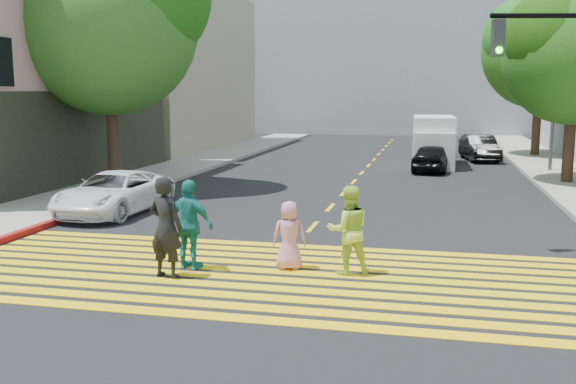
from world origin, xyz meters
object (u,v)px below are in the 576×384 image
(white_sedan, at_px, (114,193))
(dark_car_near, at_px, (432,158))
(pedestrian_man, at_px, (166,227))
(pedestrian_child, at_px, (289,235))
(pedestrian_woman, at_px, (348,230))
(tree_right_far, at_px, (542,44))
(white_van, at_px, (433,143))
(tree_left, at_px, (111,15))
(dark_car_parked, at_px, (480,148))
(silver_car, at_px, (435,141))
(pedestrian_extra, at_px, (190,225))

(white_sedan, xyz_separation_m, dark_car_near, (9.17, 12.62, 0.02))
(pedestrian_man, height_order, pedestrian_child, pedestrian_man)
(pedestrian_woman, xyz_separation_m, white_sedan, (-7.61, 4.87, -0.26))
(tree_right_far, bearing_deg, pedestrian_woman, -105.70)
(pedestrian_man, xyz_separation_m, pedestrian_woman, (3.41, 1.00, -0.11))
(white_sedan, distance_m, white_van, 17.55)
(pedestrian_child, bearing_deg, dark_car_near, -111.96)
(pedestrian_woman, bearing_deg, white_sedan, -52.62)
(white_sedan, bearing_deg, tree_right_far, 57.63)
(tree_left, xyz_separation_m, dark_car_near, (11.49, 7.96, -5.68))
(tree_right_far, bearing_deg, dark_car_near, -124.85)
(tree_left, bearing_deg, dark_car_parked, 43.96)
(silver_car, distance_m, white_van, 7.46)
(pedestrian_child, bearing_deg, pedestrian_woman, 163.62)
(pedestrian_man, distance_m, pedestrian_woman, 3.55)
(tree_left, distance_m, dark_car_parked, 20.12)
(tree_right_far, distance_m, white_sedan, 26.04)
(pedestrian_extra, xyz_separation_m, white_sedan, (-4.43, 5.20, -0.30))
(silver_car, relative_size, white_van, 0.89)
(white_sedan, height_order, dark_car_near, dark_car_near)
(pedestrian_woman, relative_size, pedestrian_child, 1.26)
(pedestrian_child, xyz_separation_m, dark_car_near, (2.77, 17.42, -0.06))
(pedestrian_child, height_order, dark_car_near, pedestrian_child)
(silver_car, xyz_separation_m, dark_car_parked, (2.28, -4.32, 0.02))
(silver_car, bearing_deg, pedestrian_child, 81.59)
(pedestrian_child, distance_m, dark_car_near, 17.64)
(tree_left, distance_m, pedestrian_child, 14.04)
(tree_left, distance_m, silver_car, 21.94)
(silver_car, bearing_deg, tree_right_far, 160.62)
(dark_car_parked, distance_m, white_van, 3.97)
(tree_right_far, relative_size, dark_car_parked, 2.21)
(pedestrian_woman, bearing_deg, tree_left, -63.82)
(tree_right_far, distance_m, pedestrian_woman, 27.08)
(pedestrian_extra, height_order, white_sedan, pedestrian_extra)
(pedestrian_extra, xyz_separation_m, white_van, (4.76, 20.14, 0.23))
(pedestrian_extra, relative_size, dark_car_near, 0.49)
(pedestrian_extra, distance_m, white_sedan, 6.84)
(tree_right_far, height_order, dark_car_parked, tree_right_far)
(dark_car_near, distance_m, white_van, 2.38)
(white_sedan, distance_m, dark_car_near, 15.60)
(tree_right_far, xyz_separation_m, dark_car_near, (-5.63, -8.08, -5.52))
(silver_car, relative_size, dark_car_parked, 1.11)
(tree_left, xyz_separation_m, pedestrian_woman, (9.93, -9.53, -5.44))
(pedestrian_child, bearing_deg, white_van, -110.97)
(tree_right_far, relative_size, pedestrian_man, 4.57)
(tree_left, xyz_separation_m, pedestrian_extra, (6.75, -9.86, -5.41))
(tree_right_far, xyz_separation_m, pedestrian_child, (-8.40, -25.50, -5.45))
(pedestrian_man, bearing_deg, white_van, -90.12)
(tree_right_far, distance_m, dark_car_near, 11.29)
(pedestrian_man, height_order, pedestrian_extra, pedestrian_man)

